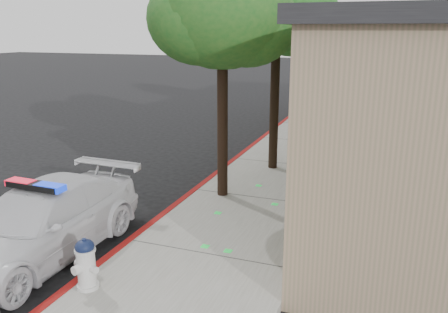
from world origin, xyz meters
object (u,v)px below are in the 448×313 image
police_car (40,223)px  street_tree_mid (278,11)px  street_tree_near (223,16)px  fire_hydrant (86,263)px  street_tree_far (306,26)px

police_car → street_tree_mid: street_tree_mid is taller
police_car → street_tree_near: 5.57m
fire_hydrant → street_tree_far: size_ratio=0.15×
fire_hydrant → street_tree_mid: (1.03, 7.16, 3.83)m
street_tree_mid → street_tree_far: (-0.64, 7.37, -0.30)m
fire_hydrant → street_tree_mid: size_ratio=0.14×
fire_hydrant → street_tree_mid: 8.19m
police_car → fire_hydrant: police_car is taller
fire_hydrant → street_tree_mid: bearing=96.7°
police_car → street_tree_far: 14.29m
fire_hydrant → police_car: bearing=167.7°
street_tree_near → street_tree_far: bearing=90.5°
police_car → street_tree_mid: bearing=69.2°
street_tree_mid → street_tree_far: bearing=95.0°
street_tree_mid → street_tree_far: street_tree_mid is taller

